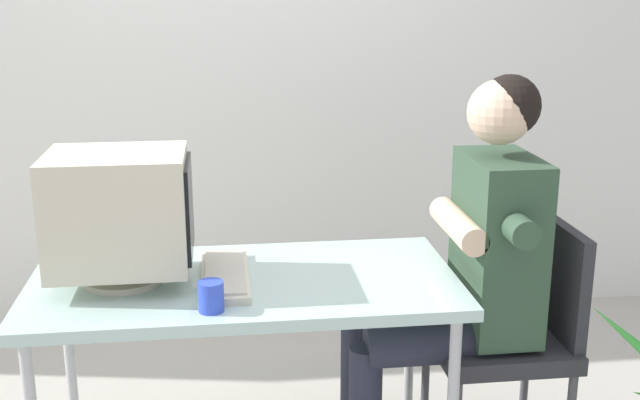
% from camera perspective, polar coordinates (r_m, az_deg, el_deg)
% --- Properties ---
extents(wall_back, '(8.00, 0.10, 3.00)m').
position_cam_1_polar(wall_back, '(3.77, -1.86, 13.53)').
color(wall_back, silver).
rests_on(wall_back, ground_plane).
extents(desk, '(1.35, 0.67, 0.73)m').
position_cam_1_polar(desk, '(2.54, -5.49, -6.79)').
color(desk, '#B7B7BC').
rests_on(desk, ground_plane).
extents(crt_monitor, '(0.43, 0.34, 0.41)m').
position_cam_1_polar(crt_monitor, '(2.48, -14.26, -0.82)').
color(crt_monitor, beige).
rests_on(crt_monitor, desk).
extents(keyboard, '(0.15, 0.44, 0.03)m').
position_cam_1_polar(keyboard, '(2.51, -6.88, -5.38)').
color(keyboard, beige).
rests_on(keyboard, desk).
extents(office_chair, '(0.45, 0.45, 0.85)m').
position_cam_1_polar(office_chair, '(2.82, 13.98, -8.85)').
color(office_chair, '#4C4C51').
rests_on(office_chair, ground_plane).
extents(person_seated, '(0.74, 0.58, 1.35)m').
position_cam_1_polar(person_seated, '(2.66, 10.44, -4.40)').
color(person_seated, '#334C38').
rests_on(person_seated, ground_plane).
extents(desk_mug, '(0.07, 0.08, 0.09)m').
position_cam_1_polar(desk_mug, '(2.28, -7.88, -6.88)').
color(desk_mug, blue).
rests_on(desk_mug, desk).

